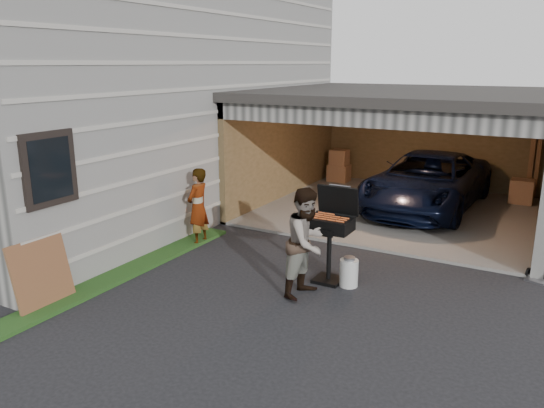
{
  "coord_description": "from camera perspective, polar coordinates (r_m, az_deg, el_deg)",
  "views": [
    {
      "loc": [
        4.09,
        -5.82,
        3.5
      ],
      "look_at": [
        -0.23,
        1.84,
        1.15
      ],
      "focal_mm": 35.0,
      "sensor_mm": 36.0,
      "label": 1
    }
  ],
  "objects": [
    {
      "name": "bbq_grill",
      "position": [
        8.63,
        6.34,
        -2.48
      ],
      "size": [
        0.7,
        0.61,
        1.56
      ],
      "color": "black",
      "rests_on": "ground"
    },
    {
      "name": "minivan",
      "position": [
        13.34,
        16.33,
        2.11
      ],
      "size": [
        2.42,
        4.91,
        1.34
      ],
      "primitive_type": "imported",
      "rotation": [
        0.0,
        0.0,
        -0.04
      ],
      "color": "black",
      "rests_on": "ground"
    },
    {
      "name": "woman",
      "position": [
        10.49,
        -7.96,
        -0.29
      ],
      "size": [
        0.39,
        0.58,
        1.54
      ],
      "primitive_type": "imported",
      "rotation": [
        0.0,
        0.0,
        -1.52
      ],
      "color": "#A3BECD",
      "rests_on": "ground"
    },
    {
      "name": "ground",
      "position": [
        7.93,
        -5.2,
        -11.32
      ],
      "size": [
        80.0,
        80.0,
        0.0
      ],
      "primitive_type": "plane",
      "color": "black",
      "rests_on": "ground"
    },
    {
      "name": "garage",
      "position": [
        13.14,
        14.65,
        7.35
      ],
      "size": [
        6.8,
        6.3,
        2.9
      ],
      "color": "#605E59",
      "rests_on": "ground"
    },
    {
      "name": "groundcover_strip",
      "position": [
        8.69,
        -21.63,
        -9.72
      ],
      "size": [
        0.5,
        8.0,
        0.06
      ],
      "primitive_type": "cube",
      "color": "#193814",
      "rests_on": "ground"
    },
    {
      "name": "house",
      "position": [
        14.1,
        -16.67,
        11.3
      ],
      "size": [
        7.0,
        11.0,
        5.5
      ],
      "primitive_type": "cube",
      "color": "#474744",
      "rests_on": "ground"
    },
    {
      "name": "man",
      "position": [
        8.11,
        3.78,
        -4.14
      ],
      "size": [
        0.75,
        0.91,
        1.71
      ],
      "primitive_type": "imported",
      "rotation": [
        0.0,
        0.0,
        1.43
      ],
      "color": "#412919",
      "rests_on": "ground"
    },
    {
      "name": "plywood_panel",
      "position": [
        8.51,
        -23.54,
        -6.86
      ],
      "size": [
        0.26,
        0.94,
        1.04
      ],
      "primitive_type": "cube",
      "rotation": [
        0.0,
        -0.21,
        0.0
      ],
      "color": "brown",
      "rests_on": "ground"
    },
    {
      "name": "hand_truck",
      "position": [
        9.86,
        26.78,
        -6.38
      ],
      "size": [
        0.43,
        0.39,
        0.97
      ],
      "rotation": [
        0.0,
        0.0,
        -0.34
      ],
      "color": "gray",
      "rests_on": "ground"
    },
    {
      "name": "propane_tank",
      "position": [
        8.69,
        8.26,
        -7.35
      ],
      "size": [
        0.33,
        0.33,
        0.45
      ],
      "primitive_type": "cylinder",
      "rotation": [
        0.0,
        0.0,
        -0.12
      ],
      "color": "silver",
      "rests_on": "ground"
    }
  ]
}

